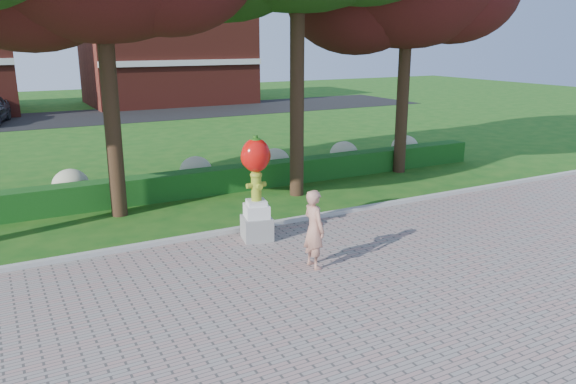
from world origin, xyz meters
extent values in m
plane|color=#165014|center=(0.00, 0.00, 0.00)|extent=(100.00, 100.00, 0.00)
cube|color=gray|center=(0.00, -4.00, 0.02)|extent=(40.00, 14.00, 0.04)
cube|color=#ADADA5|center=(0.00, 3.00, 0.07)|extent=(40.00, 0.18, 0.15)
cube|color=#144714|center=(0.00, 7.00, 0.40)|extent=(24.00, 0.70, 0.80)
ellipsoid|color=#B3B189|center=(-3.00, 8.00, 0.55)|extent=(1.10, 1.10, 0.99)
ellipsoid|color=#B3B189|center=(1.00, 8.00, 0.55)|extent=(1.10, 1.10, 0.99)
ellipsoid|color=#B3B189|center=(4.00, 8.00, 0.55)|extent=(1.10, 1.10, 0.99)
ellipsoid|color=#B3B189|center=(7.00, 8.00, 0.55)|extent=(1.10, 1.10, 0.99)
ellipsoid|color=#B3B189|center=(10.00, 8.00, 0.55)|extent=(1.10, 1.10, 0.99)
cube|color=black|center=(0.00, 28.00, 0.01)|extent=(50.00, 8.00, 0.02)
cube|color=maroon|center=(8.00, 34.00, 3.20)|extent=(12.00, 8.00, 6.40)
cylinder|color=black|center=(-2.00, 6.00, 3.08)|extent=(0.44, 0.44, 6.16)
cylinder|color=black|center=(3.50, 5.50, 3.64)|extent=(0.44, 0.44, 7.28)
cylinder|color=black|center=(8.50, 6.50, 2.94)|extent=(0.44, 0.44, 5.88)
cube|color=gray|center=(0.55, 2.25, 0.32)|extent=(0.84, 0.84, 0.57)
cube|color=silver|center=(0.55, 2.25, 0.77)|extent=(0.68, 0.68, 0.32)
cube|color=silver|center=(0.55, 2.25, 0.98)|extent=(0.54, 0.54, 0.11)
cylinder|color=olive|center=(0.55, 2.25, 1.36)|extent=(0.25, 0.25, 0.64)
ellipsoid|color=olive|center=(0.55, 2.25, 1.68)|extent=(0.30, 0.30, 0.21)
cylinder|color=olive|center=(0.37, 2.25, 1.43)|extent=(0.14, 0.13, 0.13)
cylinder|color=olive|center=(0.73, 2.25, 1.43)|extent=(0.14, 0.13, 0.13)
cylinder|color=olive|center=(0.55, 2.08, 1.43)|extent=(0.14, 0.14, 0.14)
cylinder|color=olive|center=(0.55, 2.25, 1.77)|extent=(0.09, 0.09, 0.06)
ellipsoid|color=red|center=(0.55, 2.25, 2.17)|extent=(0.71, 0.64, 0.83)
ellipsoid|color=red|center=(0.35, 2.25, 2.14)|extent=(0.35, 0.35, 0.53)
ellipsoid|color=red|center=(0.75, 2.25, 2.14)|extent=(0.35, 0.35, 0.53)
cylinder|color=#225513|center=(0.55, 2.25, 2.58)|extent=(0.11, 0.11, 0.14)
ellipsoid|color=#225513|center=(0.55, 2.25, 2.54)|extent=(0.27, 0.27, 0.09)
imported|color=tan|center=(0.88, 0.06, 0.91)|extent=(0.44, 0.65, 1.74)
camera|label=1|loc=(-5.04, -9.70, 4.85)|focal=35.00mm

